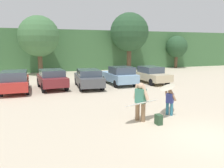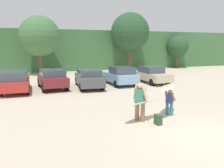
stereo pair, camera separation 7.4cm
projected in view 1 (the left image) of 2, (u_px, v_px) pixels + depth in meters
ground_plane at (208, 138)px, 8.56m from camera, size 120.00×120.00×0.00m
hillside_ridge at (69, 50)px, 36.09m from camera, size 108.00×12.00×5.50m
tree_center_left at (39, 36)px, 26.36m from camera, size 4.70×4.70×6.83m
tree_far_right at (129, 32)px, 30.76m from camera, size 5.16×5.16×7.78m
tree_far_left at (177, 47)px, 34.85m from camera, size 3.26×3.26×4.89m
parked_car_red at (15, 81)px, 16.84m from camera, size 1.96×4.57×1.61m
parked_car_maroon at (52, 78)px, 18.19m from camera, size 2.18×4.16×1.54m
parked_car_dark_gray at (89, 78)px, 18.69m from camera, size 2.23×4.71×1.51m
parked_car_sky_blue at (120, 76)px, 20.08m from camera, size 2.06×4.22×1.63m
parked_car_champagne at (150, 74)px, 21.21m from camera, size 2.00×4.74×1.52m
person_adult at (141, 100)px, 10.37m from camera, size 0.55×0.76×1.77m
person_child at (170, 101)px, 11.28m from camera, size 0.41×0.58×1.30m
surfboard_white at (142, 103)px, 10.38m from camera, size 2.17×1.18×0.28m
surfboard_cream at (168, 87)px, 11.27m from camera, size 2.02×2.01×0.10m
backpack_dropped at (159, 119)px, 10.00m from camera, size 0.24×0.34×0.45m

